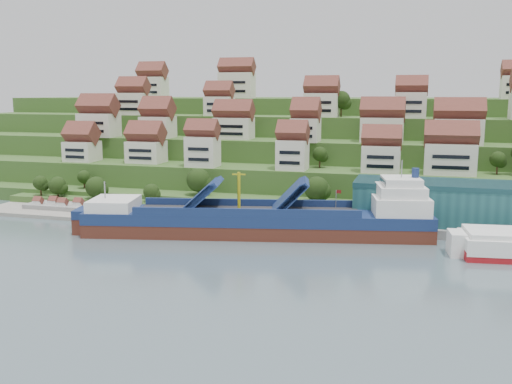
% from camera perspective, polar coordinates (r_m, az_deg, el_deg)
% --- Properties ---
extents(ground, '(300.00, 300.00, 0.00)m').
position_cam_1_polar(ground, '(134.23, -0.34, -4.42)').
color(ground, slate).
rests_on(ground, ground).
extents(quay, '(180.00, 14.00, 2.20)m').
position_cam_1_polar(quay, '(144.43, 9.00, -3.07)').
color(quay, gray).
rests_on(quay, ground).
extents(pebble_beach, '(45.00, 20.00, 1.00)m').
position_cam_1_polar(pebble_beach, '(169.46, -18.33, -1.73)').
color(pebble_beach, gray).
rests_on(pebble_beach, ground).
extents(hillside, '(260.00, 128.00, 31.00)m').
position_cam_1_polar(hillside, '(232.38, 6.85, 4.28)').
color(hillside, '#2D4C1E').
rests_on(hillside, ground).
extents(hillside_village, '(153.47, 63.24, 29.79)m').
position_cam_1_polar(hillside_village, '(186.55, 4.89, 6.82)').
color(hillside_village, silver).
rests_on(hillside_village, ground).
extents(hillside_trees, '(139.33, 62.81, 30.73)m').
position_cam_1_polar(hillside_trees, '(171.66, 0.46, 3.61)').
color(hillside_trees, '#213812').
rests_on(hillside_trees, ground).
extents(warehouse, '(60.00, 15.00, 10.00)m').
position_cam_1_polar(warehouse, '(145.05, 21.81, -1.15)').
color(warehouse, '#22595C').
rests_on(warehouse, quay).
extents(flagpole, '(1.28, 0.16, 8.00)m').
position_cam_1_polar(flagpole, '(138.61, 8.04, -1.15)').
color(flagpole, gray).
rests_on(flagpole, quay).
extents(beach_huts, '(14.40, 3.70, 2.20)m').
position_cam_1_polar(beach_huts, '(169.28, -19.16, -1.24)').
color(beach_huts, white).
rests_on(beach_huts, pebble_beach).
extents(cargo_ship, '(81.58, 28.74, 17.94)m').
position_cam_1_polar(cargo_ship, '(134.08, 1.03, -2.95)').
color(cargo_ship, '#532519').
rests_on(cargo_ship, ground).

